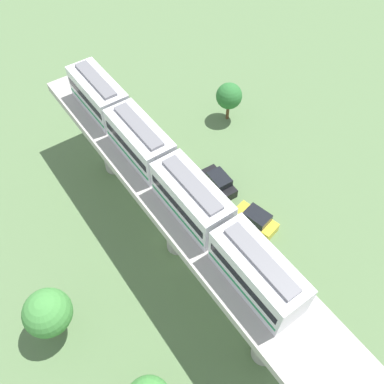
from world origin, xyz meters
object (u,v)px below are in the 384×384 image
Objects in this scene: tree_near_viaduct at (229,96)px; train at (165,168)px; parked_car_black at (218,183)px; parked_car_yellow at (256,220)px; tree_far_corner at (48,313)px.

train is at bearing 33.70° from tree_near_viaduct.
tree_near_viaduct is (-7.19, -7.55, 2.48)m from parked_car_black.
parked_car_yellow is 1.05× the size of parked_car_black.
train is 18.41m from tree_near_viaduct.
parked_car_black is (0.07, -5.55, 0.00)m from parked_car_yellow.
tree_far_corner reaches higher than tree_near_viaduct.
parked_car_yellow is at bearing 93.69° from parked_car_black.
tree_near_viaduct is at bearing -155.93° from tree_far_corner.
tree_near_viaduct reaches higher than parked_car_yellow.
parked_car_yellow is at bearing 175.94° from tree_far_corner.
tree_far_corner reaches higher than parked_car_yellow.
train is 6.11× the size of parked_car_yellow.
parked_car_yellow is 19.42m from tree_far_corner.
parked_car_yellow is 15.11m from tree_near_viaduct.
train is 11.56m from parked_car_black.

